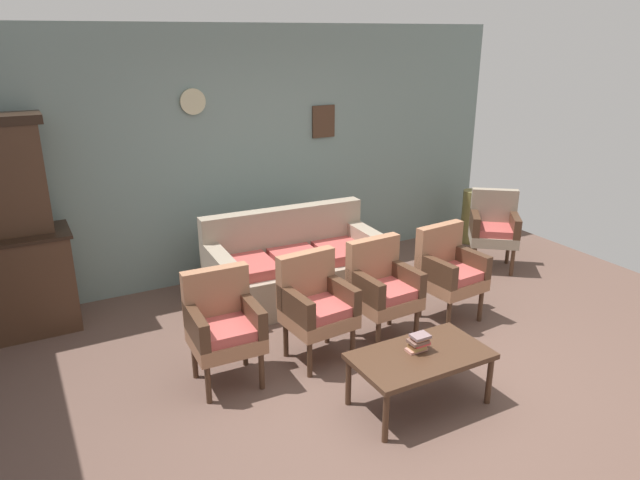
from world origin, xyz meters
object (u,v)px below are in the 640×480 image
floral_couch (294,269)px  armchair_near_cabinet (316,303)px  wingback_chair_by_fireplace (494,226)px  armchair_by_doorway (223,323)px  floor_vase_by_wall (471,217)px  book_stack_on_table (418,342)px  side_cabinet (8,286)px  armchair_row_middle (449,269)px  coffee_table (420,359)px  armchair_near_couch_end (382,286)px

floral_couch → armchair_near_cabinet: 1.19m
armchair_near_cabinet → wingback_chair_by_fireplace: (2.75, 0.80, 0.00)m
armchair_by_doorway → floor_vase_by_wall: (3.92, 1.56, -0.15)m
floral_couch → book_stack_on_table: 2.04m
floral_couch → side_cabinet: bearing=167.8°
floral_couch → book_stack_on_table: floral_couch is taller
wingback_chair_by_fireplace → book_stack_on_table: (-2.39, -1.71, -0.01)m
armchair_by_doorway → book_stack_on_table: (1.15, -0.93, -0.01)m
side_cabinet → floor_vase_by_wall: (5.36, -0.10, -0.12)m
book_stack_on_table → floor_vase_by_wall: floor_vase_by_wall is taller
armchair_row_middle → book_stack_on_table: (-1.09, -0.95, -0.01)m
coffee_table → book_stack_on_table: bearing=80.4°
side_cabinet → armchair_near_couch_end: size_ratio=1.28×
armchair_near_cabinet → book_stack_on_table: (0.36, -0.91, -0.01)m
armchair_near_couch_end → armchair_by_doorway: bearing=-180.0°
armchair_near_couch_end → armchair_row_middle: same height
coffee_table → floral_couch: bearing=89.9°
armchair_near_couch_end → floor_vase_by_wall: 2.91m
armchair_near_couch_end → side_cabinet: bearing=150.3°
wingback_chair_by_fireplace → armchair_near_cabinet: bearing=-163.7°
floral_couch → armchair_near_couch_end: bearing=-73.5°
book_stack_on_table → side_cabinet: bearing=134.9°
armchair_near_couch_end → coffee_table: bearing=-108.5°
book_stack_on_table → floor_vase_by_wall: 3.73m
side_cabinet → armchair_near_cabinet: 2.79m
floor_vase_by_wall → wingback_chair_by_fireplace: bearing=-115.9°
armchair_by_doorway → coffee_table: (1.14, -0.98, -0.12)m
armchair_row_middle → book_stack_on_table: size_ratio=5.53×
floor_vase_by_wall → coffee_table: bearing=-137.6°
side_cabinet → wingback_chair_by_fireplace: bearing=-10.0°
side_cabinet → floral_couch: 2.64m
armchair_by_doorway → armchair_row_middle: 2.24m
armchair_near_cabinet → book_stack_on_table: size_ratio=5.53×
floral_couch → armchair_near_couch_end: (0.33, -1.10, 0.17)m
coffee_table → armchair_by_doorway: bearing=139.4°
side_cabinet → wingback_chair_by_fireplace: size_ratio=1.28×
floor_vase_by_wall → floral_couch: bearing=-170.7°
armchair_near_cabinet → armchair_near_couch_end: bearing=2.1°
armchair_near_couch_end → book_stack_on_table: 0.99m
armchair_near_cabinet → armchair_near_couch_end: same height
side_cabinet → wingback_chair_by_fireplace: (4.98, -0.88, 0.03)m
armchair_by_doorway → coffee_table: bearing=-40.6°
armchair_near_couch_end → book_stack_on_table: size_ratio=5.53×
armchair_by_doorway → armchair_row_middle: (2.24, 0.02, 0.00)m
armchair_near_couch_end → coffee_table: (-0.33, -0.98, -0.12)m
armchair_near_couch_end → armchair_near_cabinet: bearing=-177.9°
floral_couch → floor_vase_by_wall: (2.78, 0.46, 0.02)m
armchair_by_doorway → book_stack_on_table: 1.48m
armchair_near_cabinet → armchair_row_middle: 1.45m
armchair_row_middle → book_stack_on_table: armchair_row_middle is taller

